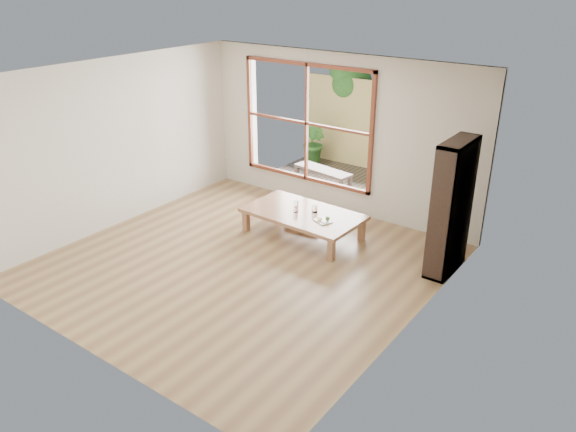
% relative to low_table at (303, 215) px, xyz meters
% --- Properties ---
extents(ground, '(5.00, 5.00, 0.00)m').
position_rel_low_table_xyz_m(ground, '(-0.17, -1.22, -0.34)').
color(ground, '#9E804F').
rests_on(ground, ground).
extents(low_table, '(1.81, 1.06, 0.39)m').
position_rel_low_table_xyz_m(low_table, '(0.00, 0.00, 0.00)').
color(low_table, '#A3724F').
rests_on(low_table, ground).
extents(floor_cushion, '(0.64, 0.64, 0.09)m').
position_rel_low_table_xyz_m(floor_cushion, '(-0.15, 0.40, -0.30)').
color(floor_cushion, silver).
rests_on(floor_cushion, ground).
extents(bookshelf, '(0.29, 0.82, 1.83)m').
position_rel_low_table_xyz_m(bookshelf, '(2.17, 0.28, 0.57)').
color(bookshelf, '#31221B').
rests_on(bookshelf, ground).
extents(glass_tall, '(0.07, 0.07, 0.13)m').
position_rel_low_table_xyz_m(glass_tall, '(-0.10, -0.06, 0.11)').
color(glass_tall, silver).
rests_on(glass_tall, low_table).
extents(glass_mid, '(0.08, 0.08, 0.11)m').
position_rel_low_table_xyz_m(glass_mid, '(0.15, 0.11, 0.10)').
color(glass_mid, silver).
rests_on(glass_mid, low_table).
extents(glass_short, '(0.07, 0.07, 0.09)m').
position_rel_low_table_xyz_m(glass_short, '(0.11, 0.14, 0.09)').
color(glass_short, silver).
rests_on(glass_short, low_table).
extents(glass_small, '(0.07, 0.07, 0.09)m').
position_rel_low_table_xyz_m(glass_small, '(-0.21, 0.12, 0.09)').
color(glass_small, silver).
rests_on(glass_small, low_table).
extents(food_tray, '(0.31, 0.27, 0.08)m').
position_rel_low_table_xyz_m(food_tray, '(0.43, -0.10, 0.07)').
color(food_tray, white).
rests_on(food_tray, low_table).
extents(deck, '(2.80, 2.00, 0.05)m').
position_rel_low_table_xyz_m(deck, '(-0.77, 2.34, -0.34)').
color(deck, '#3C332C').
rests_on(deck, ground).
extents(garden_bench, '(1.20, 0.51, 0.37)m').
position_rel_low_table_xyz_m(garden_bench, '(-0.83, 1.84, -0.01)').
color(garden_bench, '#31221B').
rests_on(garden_bench, deck).
extents(bamboo_fence, '(2.80, 0.06, 1.80)m').
position_rel_low_table_xyz_m(bamboo_fence, '(-0.77, 3.34, 0.56)').
color(bamboo_fence, tan).
rests_on(bamboo_fence, ground).
extents(shrub_right, '(1.06, 0.99, 0.97)m').
position_rel_low_table_xyz_m(shrub_right, '(0.20, 3.15, 0.17)').
color(shrub_right, '#336425').
rests_on(shrub_right, deck).
extents(shrub_left, '(0.63, 0.57, 0.93)m').
position_rel_low_table_xyz_m(shrub_left, '(-1.71, 2.88, 0.14)').
color(shrub_left, '#336425').
rests_on(shrub_left, deck).
extents(garden_tree, '(1.04, 0.85, 2.22)m').
position_rel_low_table_xyz_m(garden_tree, '(-1.44, 3.64, 1.28)').
color(garden_tree, '#4C3D2D').
rests_on(garden_tree, ground).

